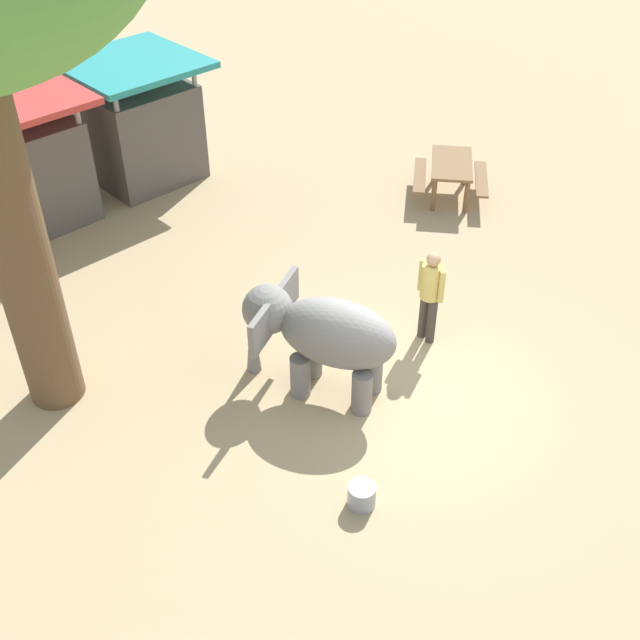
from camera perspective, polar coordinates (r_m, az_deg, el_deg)
name	(u,v)px	position (r m, az deg, el deg)	size (l,w,h in m)	color
ground_plane	(397,395)	(11.66, 5.63, -5.44)	(60.00, 60.00, 0.00)	tan
elephant	(321,333)	(11.05, 0.08, -0.96)	(1.89, 2.29, 1.61)	slate
person_handler	(430,290)	(12.13, 8.01, 2.16)	(0.32, 0.51, 1.62)	#3F3833
picnic_table_near	(451,171)	(16.36, 9.49, 10.62)	(2.10, 2.09, 0.78)	brown
market_stall_red	(23,167)	(16.08, -20.72, 10.33)	(2.50, 2.50, 2.52)	#59514C
market_stall_teal	(140,127)	(17.09, -12.90, 13.48)	(2.50, 2.50, 2.52)	#59514C
feed_bucket	(362,495)	(10.14, 3.04, -12.58)	(0.36, 0.36, 0.32)	gray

